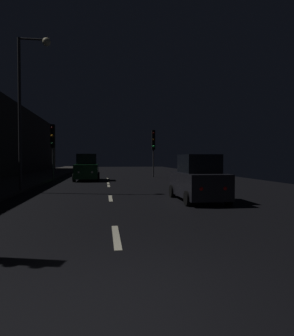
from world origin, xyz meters
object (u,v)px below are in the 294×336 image
traffic_light_far_right (153,143)px  streetlamp_overhead (28,92)px  car_approaching_headlights (87,168)px  car_parked_right_near (198,180)px  traffic_light_far_left (53,140)px

traffic_light_far_right → streetlamp_overhead: bearing=-35.0°
traffic_light_far_right → car_approaching_headlights: bearing=-59.3°
traffic_light_far_right → car_parked_right_near: (-0.80, -17.00, -2.41)m
traffic_light_far_right → traffic_light_far_left: bearing=-68.9°
traffic_light_far_left → traffic_light_far_right: traffic_light_far_left is taller
traffic_light_far_left → traffic_light_far_right: bearing=119.6°
traffic_light_far_left → car_parked_right_near: traffic_light_far_left is taller
traffic_light_far_right → car_approaching_headlights: size_ratio=1.05×
car_parked_right_near → car_approaching_headlights: bearing=22.1°
streetlamp_overhead → traffic_light_far_right: bearing=55.4°
car_approaching_headlights → streetlamp_overhead: bearing=-15.9°
streetlamp_overhead → car_parked_right_near: bearing=-28.9°
car_parked_right_near → streetlamp_overhead: bearing=61.1°
car_parked_right_near → traffic_light_far_right: bearing=-2.7°
streetlamp_overhead → car_approaching_headlights: streetlamp_overhead is taller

